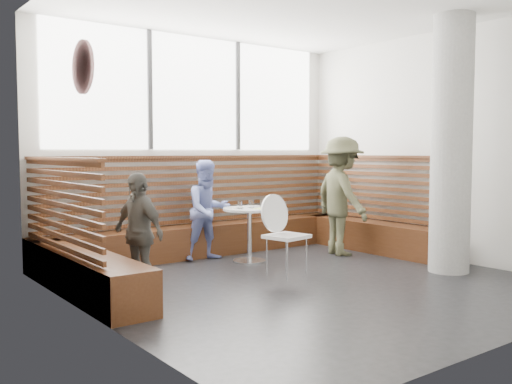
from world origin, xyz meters
TOP-DOWN VIEW (x-y plane):
  - room at (0.00, 0.00)m, footprint 5.00×5.00m
  - booth at (0.00, 1.77)m, footprint 5.00×2.50m
  - concrete_column at (1.85, -0.60)m, footprint 0.50×0.50m
  - wall_art at (-2.46, 0.40)m, footprint 0.03×0.50m
  - cafe_table at (0.21, 1.43)m, footprint 0.73×0.73m
  - cafe_chair at (0.05, 0.53)m, footprint 0.48×0.47m
  - adult_man at (1.62, 1.07)m, footprint 0.88×1.24m
  - child_back at (-0.16, 1.90)m, footprint 0.70×0.56m
  - child_left at (-1.74, 0.80)m, footprint 0.47×0.81m
  - plate_near at (0.08, 1.54)m, footprint 0.19×0.19m
  - plate_far at (0.34, 1.54)m, footprint 0.21×0.21m
  - glass_left at (0.04, 1.42)m, footprint 0.07×0.07m
  - glass_mid at (0.23, 1.41)m, footprint 0.08×0.08m
  - glass_right at (0.44, 1.44)m, footprint 0.07×0.07m
  - menu_card at (0.27, 1.28)m, footprint 0.24×0.21m

SIDE VIEW (x-z plane):
  - booth at x=0.00m, z-range -0.31..1.13m
  - cafe_table at x=0.21m, z-range 0.16..0.91m
  - cafe_chair at x=0.05m, z-range 0.09..1.08m
  - child_left at x=-1.74m, z-range 0.00..1.30m
  - child_back at x=-0.16m, z-range 0.00..1.40m
  - menu_card at x=0.27m, z-range 0.75..0.75m
  - plate_near at x=0.08m, z-range 0.75..0.76m
  - plate_far at x=0.34m, z-range 0.75..0.76m
  - glass_right at x=0.44m, z-range 0.75..0.85m
  - glass_left at x=0.04m, z-range 0.75..0.85m
  - glass_mid at x=0.23m, z-range 0.75..0.86m
  - adult_man at x=1.62m, z-range 0.00..1.74m
  - concrete_column at x=1.85m, z-range 0.00..3.20m
  - room at x=0.00m, z-range 0.00..3.20m
  - wall_art at x=-2.46m, z-range 2.05..2.55m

